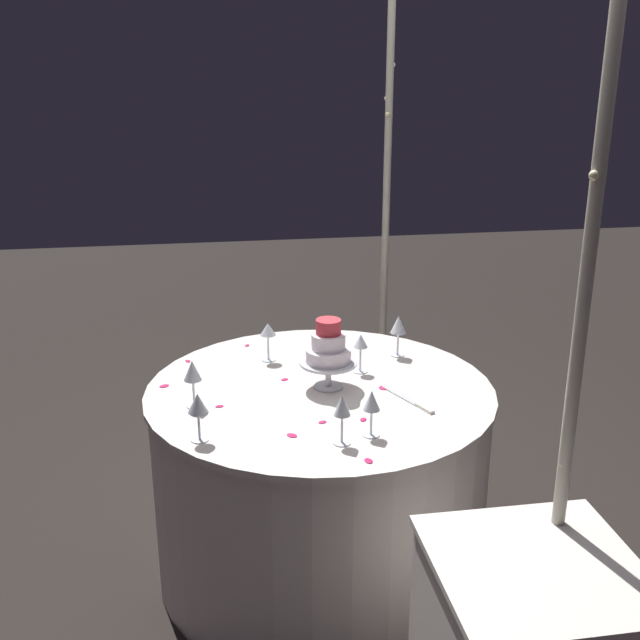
# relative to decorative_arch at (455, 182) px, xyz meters

# --- Properties ---
(ground_plane) EXTENTS (12.00, 12.00, 0.00)m
(ground_plane) POSITION_rel_decorative_arch_xyz_m (0.00, -0.49, -1.57)
(ground_plane) COLOR black
(decorative_arch) EXTENTS (2.06, 0.06, 2.46)m
(decorative_arch) POSITION_rel_decorative_arch_xyz_m (0.00, 0.00, 0.00)
(decorative_arch) COLOR #B7B29E
(decorative_arch) RESTS_ON ground
(main_table) EXTENTS (1.33, 1.33, 0.80)m
(main_table) POSITION_rel_decorative_arch_xyz_m (0.00, -0.49, -1.17)
(main_table) COLOR silver
(main_table) RESTS_ON ground
(tiered_cake) EXTENTS (0.22, 0.22, 0.27)m
(tiered_cake) POSITION_rel_decorative_arch_xyz_m (-0.00, -0.46, -0.62)
(tiered_cake) COLOR silver
(tiered_cake) RESTS_ON main_table
(wine_glass_0) EXTENTS (0.07, 0.07, 0.18)m
(wine_glass_0) POSITION_rel_decorative_arch_xyz_m (0.09, -0.97, -0.64)
(wine_glass_0) COLOR silver
(wine_glass_0) RESTS_ON main_table
(wine_glass_1) EXTENTS (0.06, 0.06, 0.16)m
(wine_glass_1) POSITION_rel_decorative_arch_xyz_m (-0.13, -0.31, -0.66)
(wine_glass_1) COLOR silver
(wine_glass_1) RESTS_ON main_table
(wine_glass_2) EXTENTS (0.07, 0.07, 0.18)m
(wine_glass_2) POSITION_rel_decorative_arch_xyz_m (-0.28, -0.11, -0.64)
(wine_glass_2) COLOR silver
(wine_glass_2) RESTS_ON main_table
(wine_glass_3) EXTENTS (0.07, 0.07, 0.17)m
(wine_glass_3) POSITION_rel_decorative_arch_xyz_m (0.36, -0.95, -0.65)
(wine_glass_3) COLOR silver
(wine_glass_3) RESTS_ON main_table
(wine_glass_4) EXTENTS (0.07, 0.07, 0.16)m
(wine_glass_4) POSITION_rel_decorative_arch_xyz_m (-0.32, -0.66, -0.65)
(wine_glass_4) COLOR silver
(wine_glass_4) RESTS_ON main_table
(wine_glass_5) EXTENTS (0.06, 0.06, 0.16)m
(wine_glass_5) POSITION_rel_decorative_arch_xyz_m (0.41, -0.39, -0.66)
(wine_glass_5) COLOR silver
(wine_glass_5) RESTS_ON main_table
(wine_glass_6) EXTENTS (0.06, 0.06, 0.17)m
(wine_glass_6) POSITION_rel_decorative_arch_xyz_m (0.45, -0.49, -0.65)
(wine_glass_6) COLOR silver
(wine_glass_6) RESTS_ON main_table
(cake_knife) EXTENTS (0.28, 0.14, 0.01)m
(cake_knife) POSITION_rel_decorative_arch_xyz_m (0.17, -0.18, -0.77)
(cake_knife) COLOR silver
(cake_knife) RESTS_ON main_table
(rose_petal_0) EXTENTS (0.05, 0.04, 0.00)m
(rose_petal_0) POSITION_rel_decorative_arch_xyz_m (0.05, -0.26, -0.77)
(rose_petal_0) COLOR #C61951
(rose_petal_0) RESTS_ON main_table
(rose_petal_1) EXTENTS (0.03, 0.02, 0.00)m
(rose_petal_1) POSITION_rel_decorative_arch_xyz_m (-0.50, -0.74, -0.77)
(rose_petal_1) COLOR #C61951
(rose_petal_1) RESTS_ON main_table
(rose_petal_2) EXTENTS (0.05, 0.05, 0.00)m
(rose_petal_2) POSITION_rel_decorative_arch_xyz_m (0.37, -0.65, -0.77)
(rose_petal_2) COLOR #C61951
(rose_petal_2) RESTS_ON main_table
(rose_petal_3) EXTENTS (0.03, 0.03, 0.00)m
(rose_petal_3) POSITION_rel_decorative_arch_xyz_m (0.11, -0.88, -0.77)
(rose_petal_3) COLOR #C61951
(rose_petal_3) RESTS_ON main_table
(rose_petal_4) EXTENTS (0.03, 0.04, 0.00)m
(rose_petal_4) POSITION_rel_decorative_arch_xyz_m (0.29, -0.53, -0.77)
(rose_petal_4) COLOR #C61951
(rose_petal_4) RESTS_ON main_table
(rose_petal_5) EXTENTS (0.04, 0.04, 0.00)m
(rose_petal_5) POSITION_rel_decorative_arch_xyz_m (0.30, -0.39, -0.77)
(rose_petal_5) COLOR #C61951
(rose_petal_5) RESTS_ON main_table
(rose_petal_6) EXTENTS (0.03, 0.03, 0.00)m
(rose_petal_6) POSITION_rel_decorative_arch_xyz_m (-0.35, -0.99, -0.77)
(rose_petal_6) COLOR #C61951
(rose_petal_6) RESTS_ON main_table
(rose_petal_7) EXTENTS (0.04, 0.05, 0.00)m
(rose_petal_7) POSITION_rel_decorative_arch_xyz_m (-0.11, -1.08, -0.77)
(rose_petal_7) COLOR #C61951
(rose_petal_7) RESTS_ON main_table
(rose_petal_8) EXTENTS (0.04, 0.03, 0.00)m
(rose_petal_8) POSITION_rel_decorative_arch_xyz_m (0.58, -0.43, -0.77)
(rose_petal_8) COLOR #C61951
(rose_petal_8) RESTS_ON main_table
(rose_petal_9) EXTENTS (0.04, 0.04, 0.00)m
(rose_petal_9) POSITION_rel_decorative_arch_xyz_m (-0.10, -0.62, -0.77)
(rose_petal_9) COLOR #C61951
(rose_petal_9) RESTS_ON main_table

